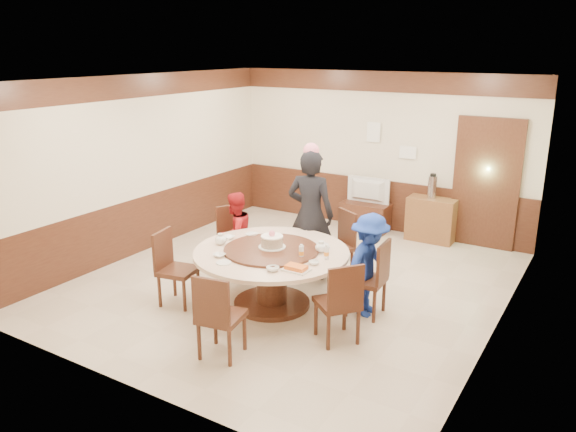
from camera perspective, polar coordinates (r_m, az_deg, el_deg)
The scene contains 30 objects.
room at distance 7.64m, azimuth 0.56°, elevation 0.71°, with size 6.00×6.04×2.84m.
banquet_table at distance 7.12m, azimuth -1.68°, elevation -5.17°, with size 1.96×1.96×0.78m.
chair_0 at distance 7.05m, azimuth 8.07°, elevation -7.58°, with size 0.47×0.46×0.97m.
chair_1 at distance 8.10m, azimuth 4.86°, elevation -4.16°, with size 0.60×0.60×0.97m.
chair_2 at distance 8.32m, azimuth -5.32°, elevation -3.60°, with size 0.60×0.60×0.97m.
chair_3 at distance 7.41m, azimuth -11.18°, elevation -6.51°, with size 0.52×0.52×0.97m.
chair_4 at distance 6.14m, azimuth -6.84°, elevation -11.42°, with size 0.51×0.52×0.97m.
chair_5 at distance 6.41m, azimuth 5.07°, elevation -10.07°, with size 0.62×0.62×0.97m.
person_standing at distance 7.91m, azimuth 2.29°, elevation 0.14°, with size 0.68×0.44×1.86m, color black.
person_red at distance 8.09m, azimuth -5.38°, elevation -1.86°, with size 0.60×0.47×1.23m, color #A21519.
person_blue at distance 6.93m, azimuth 8.26°, elevation -4.95°, with size 0.84×0.48×1.30m, color #18349C.
birthday_cake at distance 7.04m, azimuth -1.64°, elevation -2.59°, with size 0.34×0.34×0.22m.
teapot_left at distance 7.29m, azimuth -6.86°, elevation -2.43°, with size 0.17×0.15×0.13m, color white.
teapot_right at distance 6.98m, azimuth 3.38°, elevation -3.23°, with size 0.17×0.15×0.13m, color white.
bowl_0 at distance 7.57m, azimuth -3.69°, elevation -1.93°, with size 0.16×0.16×0.04m, color white.
bowl_1 at distance 6.42m, azimuth -1.56°, elevation -5.38°, with size 0.15×0.15×0.05m, color white.
bowl_2 at distance 6.89m, azimuth -6.99°, elevation -3.98°, with size 0.14×0.14×0.04m, color white.
bowl_3 at distance 6.60m, azimuth 2.66°, elevation -4.78°, with size 0.13×0.13×0.04m, color white.
bowl_4 at distance 7.51m, azimuth -6.02°, elevation -2.17°, with size 0.15×0.15×0.04m, color white.
saucer_near at distance 6.68m, azimuth -6.55°, elevation -4.73°, with size 0.18×0.18×0.01m, color white.
saucer_far at distance 7.23m, azimuth 3.46°, elevation -2.95°, with size 0.18×0.18×0.01m, color white.
shrimp_platter at distance 6.42m, azimuth 0.83°, elevation -5.34°, with size 0.30×0.20×0.06m.
bottle_0 at distance 6.76m, azimuth 1.36°, elevation -3.70°, with size 0.06×0.06×0.16m, color silver.
bottle_1 at distance 6.75m, azimuth 3.93°, elevation -3.76°, with size 0.06×0.06×0.16m, color silver.
tv_stand at distance 10.26m, azimuth 7.88°, elevation -0.03°, with size 0.85×0.45×0.50m, color #422114.
television at distance 10.13m, azimuth 7.99°, elevation 2.57°, with size 0.80×0.10×0.46m, color gray.
side_cabinet at distance 9.87m, azimuth 14.34°, elevation -0.34°, with size 0.80×0.40×0.75m, color brown.
thermos at distance 9.73m, azimuth 14.44°, elevation 2.86°, with size 0.15×0.15×0.38m, color silver.
notice_left at distance 10.12m, azimuth 8.67°, elevation 8.41°, with size 0.25×0.00×0.35m, color white.
notice_right at distance 9.94m, azimuth 12.06°, elevation 6.33°, with size 0.30×0.00×0.22m, color white.
Camera 1 is at (3.76, -6.29, 3.20)m, focal length 35.00 mm.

